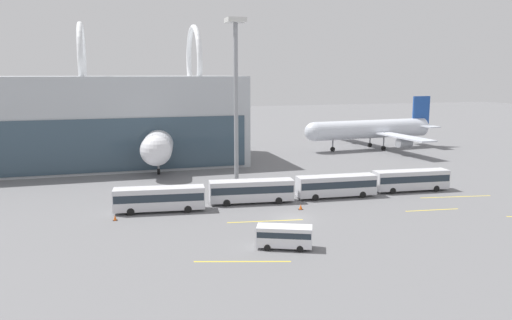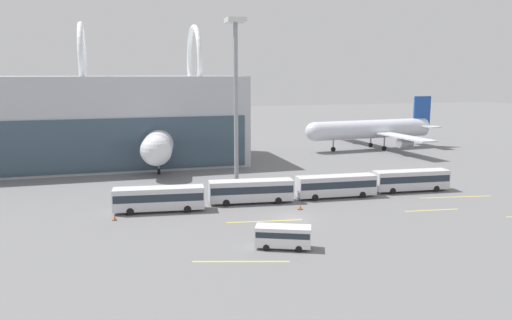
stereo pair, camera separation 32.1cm
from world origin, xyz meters
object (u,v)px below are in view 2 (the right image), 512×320
object	(u,v)px
service_van_foreground	(283,235)
shuttle_bus_1	(251,190)
airliner_parked_remote	(375,129)
traffic_cone_1	(300,207)
traffic_cone_0	(115,218)
shuttle_bus_0	(159,197)
floodlight_mast	(236,78)
airliner_at_gate_far	(162,138)
shuttle_bus_2	(336,185)
shuttle_bus_3	(411,179)

from	to	relation	value
service_van_foreground	shuttle_bus_1	bearing A→B (deg)	107.73
airliner_parked_remote	traffic_cone_1	distance (m)	61.32
service_van_foreground	traffic_cone_0	xyz separation A→B (m)	(-17.32, 15.87, -1.09)
airliner_parked_remote	traffic_cone_0	distance (m)	78.12
shuttle_bus_0	floodlight_mast	xyz separation A→B (m)	(13.87, 12.01, 15.92)
shuttle_bus_0	traffic_cone_1	size ratio (longest dim) A/B	17.13
airliner_at_gate_far	service_van_foreground	world-z (taller)	airliner_at_gate_far
airliner_parked_remote	shuttle_bus_2	distance (m)	52.62
airliner_at_gate_far	shuttle_bus_0	xyz separation A→B (m)	(-4.27, -37.65, -3.36)
airliner_parked_remote	shuttle_bus_1	size ratio (longest dim) A/B	3.15
floodlight_mast	traffic_cone_1	distance (m)	24.57
airliner_at_gate_far	traffic_cone_0	xyz separation A→B (m)	(-10.19, -40.26, -4.97)
airliner_parked_remote	service_van_foreground	bearing A→B (deg)	49.02
airliner_at_gate_far	floodlight_mast	world-z (taller)	floodlight_mast
floodlight_mast	airliner_parked_remote	bearing A→B (deg)	35.58
airliner_parked_remote	shuttle_bus_0	distance (m)	71.73
airliner_parked_remote	shuttle_bus_3	bearing A→B (deg)	63.24
shuttle_bus_3	traffic_cone_1	bearing A→B (deg)	-161.24
shuttle_bus_0	traffic_cone_0	distance (m)	6.67
shuttle_bus_0	shuttle_bus_1	size ratio (longest dim) A/B	1.00
shuttle_bus_2	shuttle_bus_3	world-z (taller)	same
airliner_at_gate_far	floodlight_mast	bearing A→B (deg)	29.58
shuttle_bus_1	shuttle_bus_3	xyz separation A→B (m)	(26.53, -0.06, 0.00)
shuttle_bus_0	service_van_foreground	size ratio (longest dim) A/B	1.97
airliner_parked_remote	shuttle_bus_0	xyz separation A→B (m)	(-57.28, -43.06, -2.99)
airliner_parked_remote	shuttle_bus_1	bearing A→B (deg)	39.51
airliner_parked_remote	shuttle_bus_3	distance (m)	45.81
airliner_at_gate_far	airliner_parked_remote	size ratio (longest dim) A/B	1.00
shuttle_bus_3	service_van_foreground	xyz separation A→B (m)	(-28.40, -19.30, -0.53)
floodlight_mast	traffic_cone_1	bearing A→B (deg)	-73.26
traffic_cone_0	traffic_cone_1	xyz separation A→B (m)	(24.75, -1.87, 0.00)
traffic_cone_1	shuttle_bus_2	bearing A→B (deg)	32.69
shuttle_bus_3	floodlight_mast	bearing A→B (deg)	161.24
airliner_at_gate_far	shuttle_bus_2	size ratio (longest dim) A/B	3.16
shuttle_bus_2	traffic_cone_0	size ratio (longest dim) A/B	17.10
shuttle_bus_3	airliner_at_gate_far	bearing A→B (deg)	138.54
shuttle_bus_2	shuttle_bus_3	distance (m)	13.27
airliner_at_gate_far	shuttle_bus_3	world-z (taller)	airliner_at_gate_far
airliner_at_gate_far	traffic_cone_0	world-z (taller)	airliner_at_gate_far
shuttle_bus_0	shuttle_bus_2	xyz separation A→B (m)	(26.53, 0.47, 0.00)
traffic_cone_0	traffic_cone_1	distance (m)	24.82
airliner_parked_remote	traffic_cone_0	size ratio (longest dim) A/B	54.24
shuttle_bus_3	shuttle_bus_0	bearing A→B (deg)	-174.24
shuttle_bus_0	shuttle_bus_3	bearing A→B (deg)	7.84
shuttle_bus_2	traffic_cone_1	bearing A→B (deg)	-143.64
shuttle_bus_0	shuttle_bus_1	world-z (taller)	same
shuttle_bus_0	shuttle_bus_1	distance (m)	13.29
service_van_foreground	floodlight_mast	world-z (taller)	floodlight_mast
shuttle_bus_1	shuttle_bus_0	bearing A→B (deg)	-169.51
shuttle_bus_0	floodlight_mast	size ratio (longest dim) A/B	0.45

